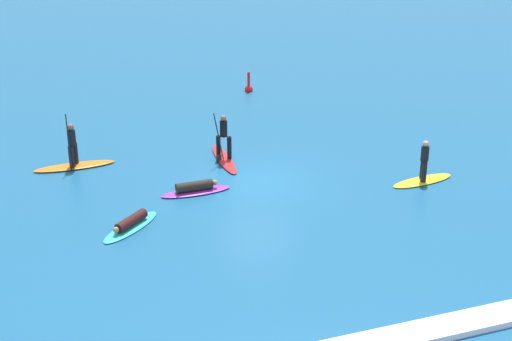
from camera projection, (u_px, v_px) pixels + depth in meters
ground_plane at (256, 183)px, 28.63m from camera, size 120.00×120.00×0.00m
surfer_on_yellow_board at (423, 172)px, 28.57m from camera, size 2.70×1.07×1.63m
surfer_on_orange_board at (74, 158)px, 29.83m from camera, size 3.12×0.77×2.27m
surfer_on_red_board at (224, 150)px, 30.48m from camera, size 0.80×3.20×2.08m
surfer_on_purple_board at (195, 189)px, 27.74m from camera, size 2.59×0.72×0.45m
surfer_on_teal_board at (131, 224)px, 25.22m from camera, size 2.46×2.26×0.41m
marker_buoy at (249, 88)px, 39.10m from camera, size 0.41×0.41×1.11m
wave_crest at (394, 339)px, 19.47m from camera, size 16.65×0.90×0.18m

